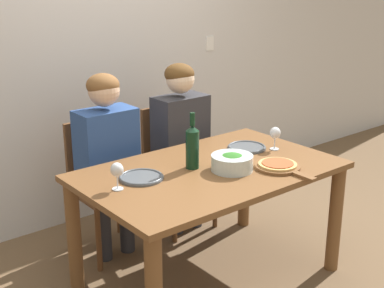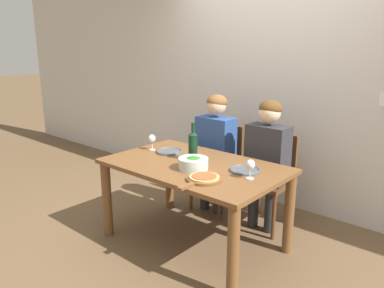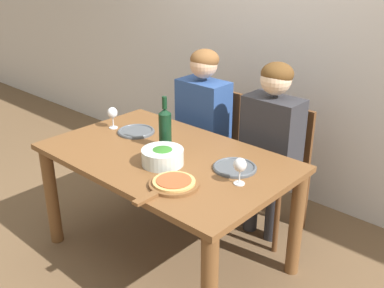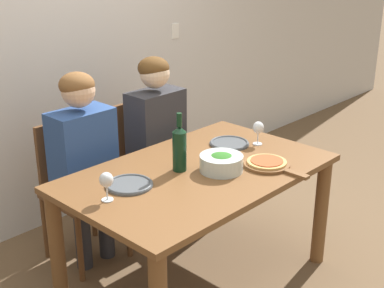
{
  "view_description": "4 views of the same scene",
  "coord_description": "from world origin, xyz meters",
  "px_view_note": "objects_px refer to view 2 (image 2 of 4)",
  "views": [
    {
      "loc": [
        -1.93,
        -2.22,
        1.85
      ],
      "look_at": [
        -0.14,
        -0.0,
        0.92
      ],
      "focal_mm": 50.0,
      "sensor_mm": 36.0,
      "label": 1
    },
    {
      "loc": [
        1.96,
        -2.29,
        1.72
      ],
      "look_at": [
        -0.14,
        0.14,
        0.86
      ],
      "focal_mm": 35.0,
      "sensor_mm": 36.0,
      "label": 2
    },
    {
      "loc": [
        1.78,
        -1.72,
        1.88
      ],
      "look_at": [
        0.08,
        0.15,
        0.79
      ],
      "focal_mm": 42.0,
      "sensor_mm": 36.0,
      "label": 3
    },
    {
      "loc": [
        -2.02,
        -1.87,
        1.95
      ],
      "look_at": [
        0.02,
        0.07,
        0.87
      ],
      "focal_mm": 50.0,
      "sensor_mm": 36.0,
      "label": 4
    }
  ],
  "objects_px": {
    "wine_bottle": "(193,145)",
    "pizza_on_board": "(203,179)",
    "wine_glass_left": "(152,139)",
    "chair_right": "(271,176)",
    "dinner_plate_left": "(169,151)",
    "wine_glass_right": "(250,166)",
    "dinner_plate_right": "(245,170)",
    "person_man": "(267,153)",
    "person_woman": "(215,142)",
    "broccoli_bowl": "(193,163)",
    "chair_left": "(220,163)"
  },
  "relations": [
    {
      "from": "wine_bottle",
      "to": "pizza_on_board",
      "type": "relative_size",
      "value": 0.82
    },
    {
      "from": "wine_glass_left",
      "to": "pizza_on_board",
      "type": "bearing_deg",
      "value": -19.88
    },
    {
      "from": "chair_right",
      "to": "wine_glass_left",
      "type": "relative_size",
      "value": 5.94
    },
    {
      "from": "dinner_plate_left",
      "to": "wine_glass_right",
      "type": "height_order",
      "value": "wine_glass_right"
    },
    {
      "from": "dinner_plate_left",
      "to": "chair_right",
      "type": "bearing_deg",
      "value": 42.49
    },
    {
      "from": "chair_right",
      "to": "dinner_plate_right",
      "type": "xyz_separation_m",
      "value": [
        0.11,
        -0.65,
        0.25
      ]
    },
    {
      "from": "dinner_plate_right",
      "to": "person_man",
      "type": "bearing_deg",
      "value": 101.9
    },
    {
      "from": "wine_bottle",
      "to": "wine_glass_left",
      "type": "bearing_deg",
      "value": -179.56
    },
    {
      "from": "person_woman",
      "to": "wine_glass_right",
      "type": "height_order",
      "value": "person_woman"
    },
    {
      "from": "broccoli_bowl",
      "to": "wine_glass_right",
      "type": "relative_size",
      "value": 1.62
    },
    {
      "from": "person_man",
      "to": "wine_glass_left",
      "type": "relative_size",
      "value": 8.2
    },
    {
      "from": "pizza_on_board",
      "to": "wine_bottle",
      "type": "bearing_deg",
      "value": 139.54
    },
    {
      "from": "person_man",
      "to": "dinner_plate_left",
      "type": "xyz_separation_m",
      "value": [
        -0.72,
        -0.55,
        0.0
      ]
    },
    {
      "from": "wine_bottle",
      "to": "pizza_on_board",
      "type": "distance_m",
      "value": 0.52
    },
    {
      "from": "wine_glass_left",
      "to": "dinner_plate_left",
      "type": "bearing_deg",
      "value": 15.03
    },
    {
      "from": "dinner_plate_right",
      "to": "pizza_on_board",
      "type": "bearing_deg",
      "value": -106.77
    },
    {
      "from": "person_woman",
      "to": "dinner_plate_left",
      "type": "bearing_deg",
      "value": -101.53
    },
    {
      "from": "chair_left",
      "to": "wine_glass_right",
      "type": "height_order",
      "value": "chair_left"
    },
    {
      "from": "wine_bottle",
      "to": "pizza_on_board",
      "type": "height_order",
      "value": "wine_bottle"
    },
    {
      "from": "dinner_plate_right",
      "to": "wine_glass_left",
      "type": "distance_m",
      "value": 1.02
    },
    {
      "from": "chair_left",
      "to": "chair_right",
      "type": "bearing_deg",
      "value": 0.0
    },
    {
      "from": "chair_right",
      "to": "wine_glass_right",
      "type": "height_order",
      "value": "chair_right"
    },
    {
      "from": "chair_left",
      "to": "dinner_plate_right",
      "type": "xyz_separation_m",
      "value": [
        0.72,
        -0.65,
        0.25
      ]
    },
    {
      "from": "person_man",
      "to": "wine_glass_right",
      "type": "xyz_separation_m",
      "value": [
        0.24,
        -0.67,
        0.1
      ]
    },
    {
      "from": "chair_left",
      "to": "dinner_plate_right",
      "type": "distance_m",
      "value": 1.0
    },
    {
      "from": "person_woman",
      "to": "broccoli_bowl",
      "type": "height_order",
      "value": "person_woman"
    },
    {
      "from": "wine_bottle",
      "to": "wine_glass_left",
      "type": "distance_m",
      "value": 0.51
    },
    {
      "from": "chair_right",
      "to": "wine_glass_left",
      "type": "xyz_separation_m",
      "value": [
        -0.9,
        -0.71,
        0.35
      ]
    },
    {
      "from": "pizza_on_board",
      "to": "chair_right",
      "type": "bearing_deg",
      "value": 89.89
    },
    {
      "from": "chair_left",
      "to": "wine_bottle",
      "type": "height_order",
      "value": "wine_bottle"
    },
    {
      "from": "chair_right",
      "to": "pizza_on_board",
      "type": "height_order",
      "value": "chair_right"
    },
    {
      "from": "dinner_plate_left",
      "to": "dinner_plate_right",
      "type": "bearing_deg",
      "value": 0.71
    },
    {
      "from": "person_man",
      "to": "chair_right",
      "type": "bearing_deg",
      "value": 90.0
    },
    {
      "from": "chair_right",
      "to": "wine_glass_right",
      "type": "xyz_separation_m",
      "value": [
        0.24,
        -0.77,
        0.35
      ]
    },
    {
      "from": "dinner_plate_left",
      "to": "wine_glass_right",
      "type": "distance_m",
      "value": 0.97
    },
    {
      "from": "wine_glass_left",
      "to": "wine_glass_right",
      "type": "bearing_deg",
      "value": -3.4
    },
    {
      "from": "chair_right",
      "to": "wine_glass_left",
      "type": "bearing_deg",
      "value": -141.88
    },
    {
      "from": "chair_right",
      "to": "person_woman",
      "type": "distance_m",
      "value": 0.67
    },
    {
      "from": "pizza_on_board",
      "to": "wine_glass_left",
      "type": "height_order",
      "value": "wine_glass_left"
    },
    {
      "from": "broccoli_bowl",
      "to": "pizza_on_board",
      "type": "distance_m",
      "value": 0.28
    },
    {
      "from": "dinner_plate_left",
      "to": "wine_glass_left",
      "type": "distance_m",
      "value": 0.21
    },
    {
      "from": "chair_left",
      "to": "dinner_plate_left",
      "type": "xyz_separation_m",
      "value": [
        -0.11,
        -0.66,
        0.25
      ]
    },
    {
      "from": "chair_left",
      "to": "person_man",
      "type": "xyz_separation_m",
      "value": [
        0.61,
        -0.11,
        0.25
      ]
    },
    {
      "from": "person_woman",
      "to": "wine_bottle",
      "type": "height_order",
      "value": "person_woman"
    },
    {
      "from": "chair_left",
      "to": "wine_glass_left",
      "type": "relative_size",
      "value": 5.94
    },
    {
      "from": "dinner_plate_left",
      "to": "dinner_plate_right",
      "type": "xyz_separation_m",
      "value": [
        0.83,
        0.01,
        0.0
      ]
    },
    {
      "from": "chair_left",
      "to": "wine_glass_left",
      "type": "height_order",
      "value": "chair_left"
    },
    {
      "from": "dinner_plate_left",
      "to": "wine_bottle",
      "type": "bearing_deg",
      "value": -7.77
    },
    {
      "from": "person_man",
      "to": "dinner_plate_left",
      "type": "height_order",
      "value": "person_man"
    },
    {
      "from": "chair_left",
      "to": "broccoli_bowl",
      "type": "bearing_deg",
      "value": -67.0
    }
  ]
}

